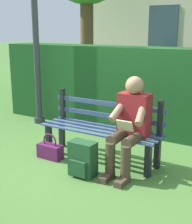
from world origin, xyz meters
TOP-DOWN VIEW (x-y plane):
  - ground at (0.00, 0.00)m, footprint 60.00×60.00m
  - park_bench at (0.00, -0.06)m, footprint 1.66×0.46m
  - person_seated at (-0.48, 0.10)m, footprint 0.44×0.73m
  - hedge_backdrop at (0.24, -1.45)m, footprint 5.03×0.67m
  - backpack at (-0.07, 0.52)m, footprint 0.32×0.26m
  - handbag at (0.60, 0.31)m, footprint 0.35×0.15m
  - lamp_post at (1.87, -0.93)m, footprint 0.24×0.24m

SIDE VIEW (x-z plane):
  - ground at x=0.00m, z-range 0.00..0.00m
  - handbag at x=0.60m, z-range -0.07..0.28m
  - backpack at x=-0.07m, z-range 0.00..0.42m
  - park_bench at x=0.00m, z-range -0.02..0.85m
  - person_seated at x=-0.48m, z-range 0.03..1.20m
  - hedge_backdrop at x=0.24m, z-range 0.00..1.48m
  - lamp_post at x=1.87m, z-range 0.19..3.49m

